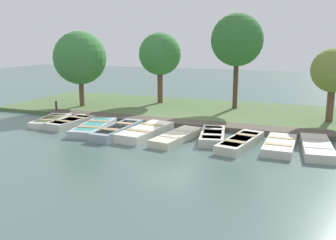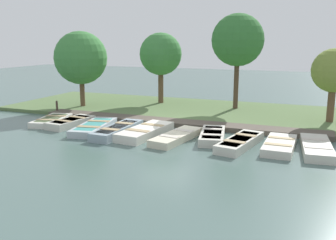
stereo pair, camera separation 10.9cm
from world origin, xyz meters
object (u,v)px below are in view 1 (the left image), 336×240
Objects in this scene: rowboat_4 at (145,131)px; park_tree_left at (160,54)px; mooring_post_near at (56,107)px; park_tree_far_left at (80,58)px; rowboat_2 at (94,127)px; park_tree_right at (333,71)px; rowboat_9 at (317,147)px; rowboat_1 at (71,122)px; rowboat_8 at (280,145)px; rowboat_5 at (177,137)px; park_tree_center at (237,40)px; rowboat_0 at (51,121)px; rowboat_6 at (213,136)px; rowboat_3 at (118,130)px; rowboat_7 at (240,142)px.

park_tree_left is (-7.89, -2.53, 3.24)m from rowboat_4.
mooring_post_near is 3.56m from park_tree_far_left.
park_tree_right reaches higher than rowboat_2.
rowboat_9 is 4.14× the size of mooring_post_near.
rowboat_1 is 0.95× the size of rowboat_8.
rowboat_5 is 0.86× the size of park_tree_right.
park_tree_center is at bearing 142.28° from rowboat_1.
rowboat_2 is 1.06× the size of rowboat_5.
rowboat_0 is 8.68m from park_tree_left.
rowboat_9 is at bearing 95.94° from rowboat_1.
rowboat_8 is at bearing -88.76° from rowboat_9.
rowboat_2 is at bearing 57.84° from mooring_post_near.
rowboat_9 is (-0.21, 7.44, -0.02)m from rowboat_4.
rowboat_9 is at bearing 52.42° from park_tree_left.
rowboat_1 is 13.76m from park_tree_right.
rowboat_6 is at bearing 97.20° from rowboat_1.
rowboat_9 is (-0.19, 10.25, 0.01)m from rowboat_2.
park_tree_center reaches higher than rowboat_3.
park_tree_left reaches higher than rowboat_0.
mooring_post_near is at bearing -100.71° from rowboat_8.
rowboat_9 is 0.70× the size of park_tree_left.
park_tree_left is at bearing 172.34° from rowboat_1.
park_tree_far_left is at bearing -151.15° from rowboat_2.
rowboat_9 reaches higher than rowboat_5.
rowboat_0 is 5.83m from rowboat_4.
park_tree_far_left is at bearing -132.76° from rowboat_3.
park_tree_center is (-7.62, 2.63, 4.15)m from rowboat_4.
park_tree_left is 5.25m from park_tree_center.
rowboat_8 is 1.41m from rowboat_9.
rowboat_1 is 0.79× the size of rowboat_3.
rowboat_0 is 8.89m from rowboat_6.
park_tree_center reaches higher than park_tree_left.
mooring_post_near is (-2.54, -14.58, 0.24)m from rowboat_9.
rowboat_4 is at bearing -55.34° from park_tree_right.
rowboat_1 reaches higher than rowboat_7.
rowboat_8 is 0.86× the size of rowboat_9.
mooring_post_near is at bearing -116.63° from rowboat_3.
rowboat_5 is (0.21, 1.64, -0.04)m from rowboat_4.
rowboat_7 is 1.59m from rowboat_8.
rowboat_1 is 0.82× the size of rowboat_7.
park_tree_far_left is at bearing -54.12° from park_tree_left.
rowboat_7 is at bearing 40.93° from park_tree_left.
park_tree_left is (-7.44, 1.96, 3.25)m from rowboat_1.
rowboat_3 is at bearing -79.23° from rowboat_7.
rowboat_1 is 0.47× the size of park_tree_center.
rowboat_8 is 6.41m from park_tree_right.
rowboat_7 is at bearing 93.08° from rowboat_1.
park_tree_right is (-5.33, 0.58, 2.64)m from rowboat_9.
rowboat_0 is 0.86× the size of rowboat_5.
park_tree_far_left reaches higher than park_tree_left.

